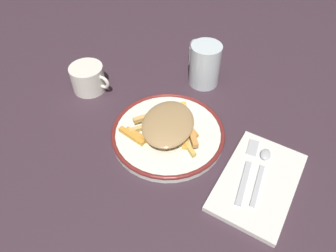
# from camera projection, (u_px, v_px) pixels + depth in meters

# --- Properties ---
(ground_plane) EXTENTS (2.60, 2.60, 0.00)m
(ground_plane) POSITION_uv_depth(u_px,v_px,m) (168.00, 136.00, 0.74)
(ground_plane) COLOR #3B2A34
(plate) EXTENTS (0.27, 0.27, 0.02)m
(plate) POSITION_uv_depth(u_px,v_px,m) (168.00, 133.00, 0.74)
(plate) COLOR white
(plate) RESTS_ON ground_plane
(fries_heap) EXTENTS (0.19, 0.19, 0.04)m
(fries_heap) POSITION_uv_depth(u_px,v_px,m) (167.00, 125.00, 0.72)
(fries_heap) COLOR #DFB664
(fries_heap) RESTS_ON plate
(napkin) EXTENTS (0.16, 0.24, 0.01)m
(napkin) POSITION_uv_depth(u_px,v_px,m) (258.00, 182.00, 0.65)
(napkin) COLOR silver
(napkin) RESTS_ON ground_plane
(fork) EXTENTS (0.03, 0.18, 0.00)m
(fork) POSITION_uv_depth(u_px,v_px,m) (247.00, 170.00, 0.66)
(fork) COLOR silver
(fork) RESTS_ON napkin
(spoon) EXTENTS (0.03, 0.15, 0.01)m
(spoon) POSITION_uv_depth(u_px,v_px,m) (262.00, 166.00, 0.66)
(spoon) COLOR silver
(spoon) RESTS_ON napkin
(water_glass) EXTENTS (0.08, 0.08, 0.12)m
(water_glass) POSITION_uv_depth(u_px,v_px,m) (206.00, 65.00, 0.84)
(water_glass) COLOR silver
(water_glass) RESTS_ON ground_plane
(coffee_mug) EXTENTS (0.11, 0.09, 0.07)m
(coffee_mug) POSITION_uv_depth(u_px,v_px,m) (88.00, 78.00, 0.84)
(coffee_mug) COLOR white
(coffee_mug) RESTS_ON ground_plane
(salt_shaker) EXTENTS (0.03, 0.03, 0.08)m
(salt_shaker) POSITION_uv_depth(u_px,v_px,m) (195.00, 52.00, 0.91)
(salt_shaker) COLOR silver
(salt_shaker) RESTS_ON ground_plane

